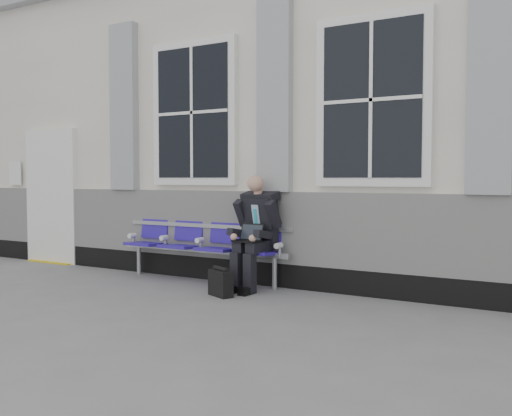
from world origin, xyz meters
The scene contains 5 objects.
ground centered at (0.00, 0.00, 0.00)m, with size 70.00×70.00×0.00m, color slate.
station_building centered at (-0.02, 3.47, 2.22)m, with size 14.40×4.40×4.49m.
bench centered at (-1.92, 1.32, 0.55)m, with size 2.60×0.47×0.91m.
businessman centered at (-1.03, 1.19, 0.76)m, with size 0.57×0.77×1.41m.
briefcase centered at (-1.16, 0.61, 0.16)m, with size 0.37×0.27×0.35m.
Camera 1 is at (2.49, -4.83, 1.38)m, focal length 40.00 mm.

